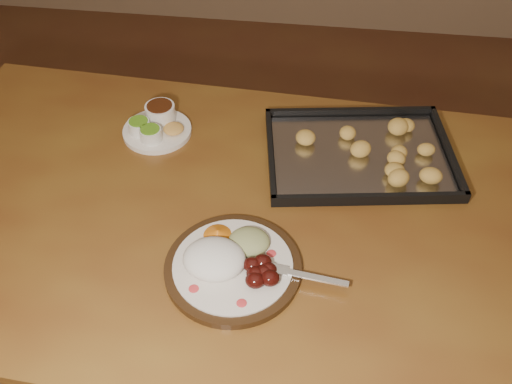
# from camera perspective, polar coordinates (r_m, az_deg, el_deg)

# --- Properties ---
(ground) EXTENTS (4.00, 4.00, 0.00)m
(ground) POSITION_cam_1_polar(r_m,az_deg,el_deg) (1.96, -0.30, -12.69)
(ground) COLOR brown
(ground) RESTS_ON ground
(dining_table) EXTENTS (1.55, 0.98, 0.75)m
(dining_table) POSITION_cam_1_polar(r_m,az_deg,el_deg) (1.31, -3.20, -4.61)
(dining_table) COLOR brown
(dining_table) RESTS_ON ground
(dinner_plate) EXTENTS (0.36, 0.27, 0.06)m
(dinner_plate) POSITION_cam_1_polar(r_m,az_deg,el_deg) (1.12, -2.52, -7.04)
(dinner_plate) COLOR black
(dinner_plate) RESTS_ON dining_table
(condiment_saucer) EXTENTS (0.17, 0.17, 0.06)m
(condiment_saucer) POSITION_cam_1_polar(r_m,az_deg,el_deg) (1.44, -9.94, 6.60)
(condiment_saucer) COLOR white
(condiment_saucer) RESTS_ON dining_table
(baking_tray) EXTENTS (0.48, 0.38, 0.05)m
(baking_tray) POSITION_cam_1_polar(r_m,az_deg,el_deg) (1.37, 10.25, 3.88)
(baking_tray) COLOR black
(baking_tray) RESTS_ON dining_table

